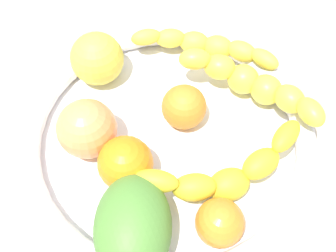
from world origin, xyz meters
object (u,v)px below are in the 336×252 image
at_px(banana_draped_right, 253,84).
at_px(banana_arching_top, 206,45).
at_px(orange_mid_right, 220,223).
at_px(mango_green, 133,227).
at_px(orange_mid_left, 184,107).
at_px(fruit_bowl, 168,138).
at_px(peach_blush, 87,129).
at_px(banana_draped_left, 227,174).
at_px(orange_front, 125,163).
at_px(apple_yellow, 97,59).

bearing_deg(banana_draped_right, banana_arching_top, 69.77).
bearing_deg(orange_mid_right, mango_green, 128.33).
xyz_separation_m(orange_mid_left, orange_mid_right, (-0.10, -0.11, -0.00)).
height_order(fruit_bowl, orange_mid_left, orange_mid_left).
height_order(mango_green, peach_blush, same).
bearing_deg(banana_draped_left, banana_draped_right, 14.68).
bearing_deg(banana_arching_top, banana_draped_left, -142.60).
xyz_separation_m(fruit_bowl, banana_arching_top, (0.14, 0.03, 0.02)).
bearing_deg(peach_blush, orange_mid_left, -38.47).
height_order(banana_draped_right, orange_mid_right, banana_draped_right).
height_order(orange_mid_left, peach_blush, peach_blush).
xyz_separation_m(orange_mid_left, peach_blush, (-0.09, 0.07, 0.01)).
xyz_separation_m(orange_mid_right, peach_blush, (0.01, 0.18, 0.01)).
relative_size(banana_draped_left, banana_draped_right, 0.85).
height_order(banana_arching_top, orange_front, orange_front).
distance_m(fruit_bowl, peach_blush, 0.10).
bearing_deg(banana_draped_right, orange_mid_right, -163.22).
height_order(banana_draped_left, apple_yellow, apple_yellow).
bearing_deg(fruit_bowl, orange_mid_left, 0.39).
bearing_deg(orange_front, fruit_bowl, -9.37).
distance_m(banana_draped_left, apple_yellow, 0.23).
xyz_separation_m(fruit_bowl, orange_mid_right, (-0.07, -0.11, 0.02)).
xyz_separation_m(orange_front, mango_green, (-0.06, -0.05, 0.00)).
bearing_deg(orange_front, mango_green, -137.15).
relative_size(mango_green, peach_blush, 1.60).
bearing_deg(fruit_bowl, orange_mid_right, -121.91).
height_order(banana_draped_left, mango_green, mango_green).
bearing_deg(peach_blush, orange_front, -99.22).
bearing_deg(orange_mid_left, mango_green, -165.93).
bearing_deg(banana_draped_left, peach_blush, 104.25).
bearing_deg(peach_blush, apple_yellow, 32.75).
relative_size(banana_draped_left, orange_mid_left, 3.09).
relative_size(banana_arching_top, mango_green, 1.75).
distance_m(banana_draped_left, orange_mid_left, 0.10).
distance_m(orange_mid_right, mango_green, 0.09).
relative_size(orange_mid_right, mango_green, 0.46).
bearing_deg(orange_mid_right, banana_draped_right, 16.78).
height_order(fruit_bowl, banana_arching_top, banana_arching_top).
distance_m(orange_mid_right, peach_blush, 0.19).
relative_size(banana_draped_left, peach_blush, 2.43).
distance_m(orange_mid_right, apple_yellow, 0.26).
distance_m(banana_draped_right, orange_mid_right, 0.19).
distance_m(peach_blush, apple_yellow, 0.11).
xyz_separation_m(banana_draped_left, apple_yellow, (0.05, 0.22, 0.00)).
height_order(orange_mid_right, peach_blush, peach_blush).
height_order(orange_front, orange_mid_left, orange_front).
xyz_separation_m(fruit_bowl, apple_yellow, (0.03, 0.13, 0.03)).
relative_size(banana_draped_left, apple_yellow, 2.45).
relative_size(orange_front, apple_yellow, 0.90).
relative_size(banana_draped_right, orange_front, 3.23).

